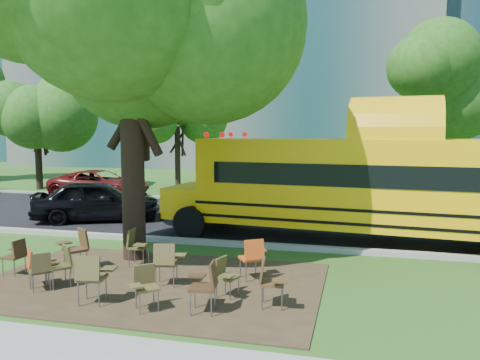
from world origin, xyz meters
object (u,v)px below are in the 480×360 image
(chair_3, at_px, (61,262))
(chair_5, at_px, (145,283))
(main_tree, at_px, (129,11))
(chair_12, at_px, (225,273))
(school_bus, at_px, (389,184))
(chair_7, at_px, (269,278))
(bg_car_red, at_px, (100,184))
(chair_9, at_px, (77,245))
(chair_8, at_px, (16,253))
(black_car, at_px, (97,201))
(chair_11, at_px, (167,259))
(chair_6, at_px, (206,282))
(chair_4, at_px, (92,274))
(chair_10, at_px, (136,243))
(chair_2, at_px, (41,267))
(chair_13, at_px, (253,254))

(chair_3, bearing_deg, chair_5, -159.33)
(main_tree, distance_m, chair_12, 6.58)
(school_bus, bearing_deg, chair_7, -107.54)
(bg_car_red, bearing_deg, chair_9, -151.68)
(chair_8, height_order, black_car, black_car)
(chair_11, distance_m, chair_12, 1.35)
(chair_3, distance_m, chair_6, 3.34)
(bg_car_red, bearing_deg, school_bus, -117.35)
(main_tree, bearing_deg, school_bus, 26.32)
(school_bus, xyz_separation_m, chair_3, (-6.62, -5.37, -1.18))
(chair_7, bearing_deg, chair_4, -86.12)
(bg_car_red, bearing_deg, chair_5, -146.55)
(black_car, xyz_separation_m, bg_car_red, (-3.17, 5.47, -0.07))
(main_tree, height_order, chair_10, main_tree)
(chair_6, distance_m, chair_12, 0.84)
(chair_10, height_order, chair_12, chair_10)
(school_bus, distance_m, chair_2, 8.98)
(chair_4, bearing_deg, main_tree, 92.40)
(chair_9, bearing_deg, chair_3, 142.72)
(chair_5, height_order, bg_car_red, bg_car_red)
(chair_3, relative_size, chair_11, 0.92)
(chair_10, bearing_deg, main_tree, -154.70)
(chair_7, relative_size, black_car, 0.21)
(chair_3, distance_m, chair_12, 3.39)
(chair_2, height_order, chair_6, chair_6)
(chair_7, height_order, chair_10, chair_7)
(chair_11, bearing_deg, main_tree, 120.57)
(chair_2, bearing_deg, chair_13, -25.05)
(chair_6, distance_m, bg_car_red, 15.80)
(chair_4, bearing_deg, chair_6, -6.84)
(main_tree, distance_m, chair_5, 6.52)
(chair_4, distance_m, chair_8, 2.88)
(main_tree, relative_size, chair_3, 11.19)
(chair_5, bearing_deg, school_bus, -164.59)
(main_tree, xyz_separation_m, black_car, (-3.56, 4.19, -5.25))
(main_tree, bearing_deg, black_car, 130.31)
(main_tree, distance_m, chair_3, 5.95)
(chair_7, distance_m, chair_9, 4.83)
(chair_13, height_order, bg_car_red, bg_car_red)
(chair_4, height_order, chair_13, chair_4)
(chair_8, xyz_separation_m, chair_11, (3.52, 0.08, 0.08))
(bg_car_red, bearing_deg, chair_3, -152.58)
(chair_5, distance_m, chair_7, 2.20)
(chair_12, bearing_deg, chair_10, -103.21)
(chair_2, distance_m, chair_6, 3.51)
(chair_13, bearing_deg, chair_3, 166.44)
(chair_11, bearing_deg, chair_9, 154.62)
(chair_9, xyz_separation_m, black_car, (-2.73, 5.38, 0.15))
(school_bus, distance_m, chair_13, 5.09)
(school_bus, height_order, chair_5, school_bus)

